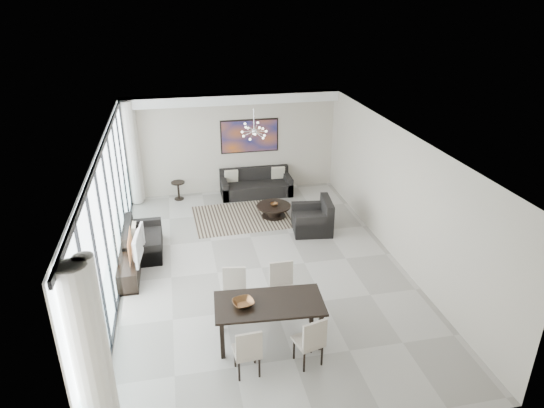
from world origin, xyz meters
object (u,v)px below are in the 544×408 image
object	(u,v)px
sofa_main	(256,186)
dining_table	(269,307)
coffee_table	(274,210)
television	(134,245)
tv_console	(129,268)

from	to	relation	value
sofa_main	dining_table	size ratio (longest dim) A/B	1.08
coffee_table	television	world-z (taller)	television
sofa_main	coffee_table	bearing A→B (deg)	-82.89
sofa_main	television	size ratio (longest dim) A/B	2.01
coffee_table	sofa_main	distance (m)	1.60
television	dining_table	xyz separation A→B (m)	(2.30, -2.53, -0.06)
coffee_table	sofa_main	bearing A→B (deg)	97.11
coffee_table	tv_console	world-z (taller)	tv_console
dining_table	television	bearing A→B (deg)	132.38
tv_console	television	xyz separation A→B (m)	(0.16, 0.00, 0.51)
tv_console	television	distance (m)	0.54
sofa_main	television	distance (m)	5.03
television	dining_table	size ratio (longest dim) A/B	0.54
tv_console	television	bearing A→B (deg)	0.25
tv_console	coffee_table	bearing A→B (deg)	32.64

